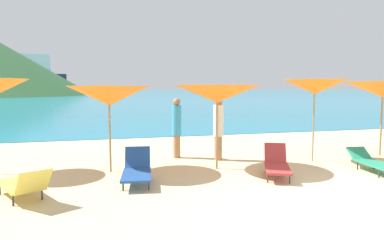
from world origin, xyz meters
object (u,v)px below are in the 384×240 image
object	(u,v)px
lounge_chair_0	(137,169)
lounge_chair_7	(372,161)
beachgoer_3	(177,126)
umbrella_5	(383,90)
lounge_chair_10	(23,184)
beachgoer_2	(218,126)
umbrella_3	(217,94)
umbrella_2	(109,96)
lounge_chair_6	(277,163)
umbrella_4	(315,87)

from	to	relation	value
lounge_chair_0	lounge_chair_7	size ratio (longest dim) A/B	0.97
lounge_chair_7	beachgoer_3	bearing A→B (deg)	153.11
umbrella_5	lounge_chair_10	world-z (taller)	umbrella_5
beachgoer_2	umbrella_3	bearing A→B (deg)	-84.26
umbrella_2	lounge_chair_6	xyz separation A→B (m)	(3.86, -1.48, -1.61)
umbrella_3	lounge_chair_10	world-z (taller)	umbrella_3
umbrella_4	beachgoer_3	distance (m)	4.17
lounge_chair_10	beachgoer_3	xyz separation A→B (m)	(3.67, 3.07, 0.68)
lounge_chair_0	lounge_chair_6	distance (m)	3.33
lounge_chair_0	beachgoer_3	bearing A→B (deg)	67.13
umbrella_4	beachgoer_2	distance (m)	2.97
lounge_chair_7	beachgoer_3	distance (m)	5.40
lounge_chair_0	lounge_chair_10	world-z (taller)	lounge_chair_0
umbrella_3	lounge_chair_7	size ratio (longest dim) A/B	1.52
umbrella_4	lounge_chair_0	world-z (taller)	umbrella_4
lounge_chair_0	lounge_chair_10	size ratio (longest dim) A/B	0.91
lounge_chair_6	lounge_chair_7	world-z (taller)	lounge_chair_6
umbrella_5	lounge_chair_0	bearing A→B (deg)	-171.86
umbrella_3	beachgoer_3	distance (m)	2.05
beachgoer_2	beachgoer_3	world-z (taller)	beachgoer_2
umbrella_5	lounge_chair_7	world-z (taller)	umbrella_5
umbrella_2	beachgoer_2	distance (m)	3.31
umbrella_4	lounge_chair_0	xyz separation A→B (m)	(-5.16, -0.92, -1.85)
umbrella_5	umbrella_3	bearing A→B (deg)	-176.66
umbrella_4	umbrella_5	xyz separation A→B (m)	(2.56, 0.19, -0.07)
lounge_chair_0	lounge_chair_10	xyz separation A→B (m)	(-2.21, -0.63, 0.00)
umbrella_2	lounge_chair_10	distance (m)	2.94
lounge_chair_10	beachgoer_2	bearing A→B (deg)	178.69
lounge_chair_7	umbrella_2	bearing A→B (deg)	172.16
lounge_chair_0	lounge_chair_7	distance (m)	5.93
lounge_chair_10	lounge_chair_0	bearing A→B (deg)	167.69
umbrella_5	lounge_chair_10	size ratio (longest dim) A/B	1.43
beachgoer_2	umbrella_4	bearing A→B (deg)	8.27
lounge_chair_6	umbrella_2	bearing A→B (deg)	-176.39
beachgoer_3	lounge_chair_0	bearing A→B (deg)	-97.92
umbrella_4	beachgoer_2	xyz separation A→B (m)	(-2.59, 0.88, -1.15)
beachgoer_3	lounge_chair_7	bearing A→B (deg)	-10.89
umbrella_4	umbrella_3	bearing A→B (deg)	-177.35
lounge_chair_6	umbrella_3	bearing A→B (deg)	160.65
umbrella_2	umbrella_3	distance (m)	2.74
lounge_chair_0	umbrella_4	bearing A→B (deg)	18.12
umbrella_5	lounge_chair_10	distance (m)	10.24
beachgoer_3	umbrella_3	bearing A→B (deg)	-43.79
umbrella_2	lounge_chair_7	distance (m)	6.87
umbrella_4	lounge_chair_6	distance (m)	2.88
umbrella_2	umbrella_3	world-z (taller)	umbrella_3
umbrella_2	beachgoer_3	xyz separation A→B (m)	(2.00, 1.28, -0.94)
umbrella_5	lounge_chair_0	world-z (taller)	umbrella_5
umbrella_5	lounge_chair_10	xyz separation A→B (m)	(-9.93, -1.74, -1.77)
lounge_chair_7	lounge_chair_10	world-z (taller)	lounge_chair_10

